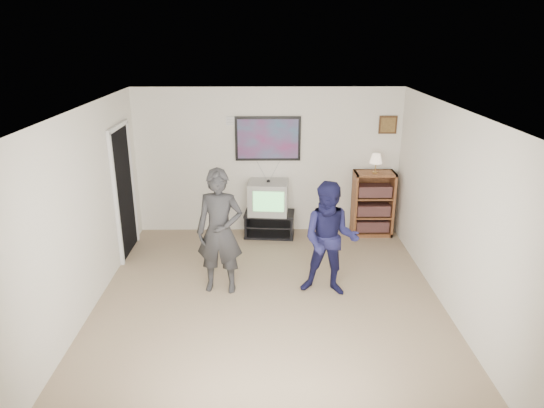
{
  "coord_description": "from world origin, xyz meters",
  "views": [
    {
      "loc": [
        -0.03,
        -5.53,
        3.34
      ],
      "look_at": [
        0.05,
        0.62,
        1.15
      ],
      "focal_mm": 32.0,
      "sensor_mm": 36.0,
      "label": 1
    }
  ],
  "objects_px": {
    "media_stand": "(270,224)",
    "bookshelf": "(373,204)",
    "crt_television": "(268,197)",
    "person_tall": "(220,232)",
    "person_short": "(330,240)"
  },
  "relations": [
    {
      "from": "media_stand",
      "to": "person_short",
      "type": "relative_size",
      "value": 0.57
    },
    {
      "from": "crt_television",
      "to": "bookshelf",
      "type": "relative_size",
      "value": 0.58
    },
    {
      "from": "bookshelf",
      "to": "crt_television",
      "type": "bearing_deg",
      "value": -178.4
    },
    {
      "from": "crt_television",
      "to": "person_tall",
      "type": "height_order",
      "value": "person_tall"
    },
    {
      "from": "media_stand",
      "to": "crt_television",
      "type": "relative_size",
      "value": 1.36
    },
    {
      "from": "media_stand",
      "to": "person_short",
      "type": "bearing_deg",
      "value": -62.87
    },
    {
      "from": "person_tall",
      "to": "person_short",
      "type": "distance_m",
      "value": 1.45
    },
    {
      "from": "bookshelf",
      "to": "media_stand",
      "type": "bearing_deg",
      "value": -178.38
    },
    {
      "from": "person_short",
      "to": "bookshelf",
      "type": "bearing_deg",
      "value": 75.58
    },
    {
      "from": "bookshelf",
      "to": "person_short",
      "type": "xyz_separation_m",
      "value": [
        -0.99,
        -2.02,
        0.22
      ]
    },
    {
      "from": "person_short",
      "to": "crt_television",
      "type": "bearing_deg",
      "value": 123.91
    },
    {
      "from": "media_stand",
      "to": "bookshelf",
      "type": "bearing_deg",
      "value": 7.15
    },
    {
      "from": "bookshelf",
      "to": "person_tall",
      "type": "distance_m",
      "value": 3.11
    },
    {
      "from": "media_stand",
      "to": "crt_television",
      "type": "xyz_separation_m",
      "value": [
        -0.02,
        0.0,
        0.49
      ]
    },
    {
      "from": "bookshelf",
      "to": "person_tall",
      "type": "height_order",
      "value": "person_tall"
    }
  ]
}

